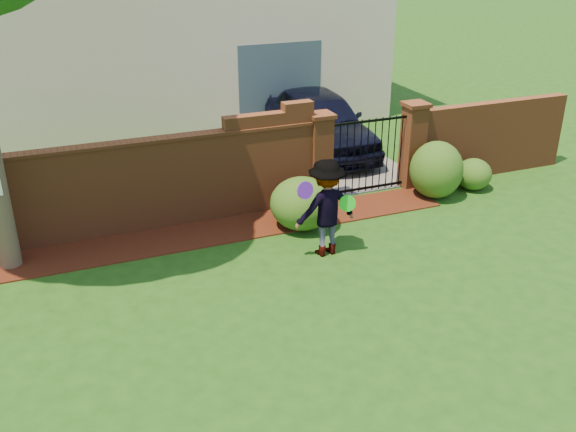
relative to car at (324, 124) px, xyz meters
name	(u,v)px	position (x,y,z in m)	size (l,w,h in m)	color
ground	(282,327)	(-3.76, -6.70, -0.78)	(80.00, 80.00, 0.01)	#1D4812
mulch_bed	(167,240)	(-4.71, -3.36, -0.76)	(11.10, 1.08, 0.03)	#3A150A
brick_wall	(97,190)	(-5.77, -2.70, 0.16)	(8.70, 0.31, 2.16)	brown
brick_wall_return	(488,139)	(2.84, -2.70, 0.08)	(4.00, 0.25, 1.70)	brown
pillar_left	(320,157)	(-1.36, -2.70, 0.19)	(0.50, 0.50, 1.88)	brown
pillar_right	(413,145)	(0.84, -2.70, 0.19)	(0.50, 0.50, 1.88)	brown
iron_gate	(367,156)	(-0.26, -2.70, 0.08)	(1.78, 0.03, 1.60)	black
driveway	(294,140)	(-0.26, 1.30, -0.77)	(3.20, 8.00, 0.01)	#65635E
house	(161,5)	(-2.75, 5.30, 2.39)	(12.40, 6.40, 6.30)	beige
car	(324,124)	(0.00, 0.00, 0.00)	(1.82, 4.52, 1.54)	black
shrub_left	(302,203)	(-2.19, -3.75, -0.27)	(1.21, 1.21, 0.99)	#225218
shrub_middle	(436,170)	(1.00, -3.42, -0.16)	(1.11, 1.11, 1.22)	#225218
shrub_right	(474,174)	(2.02, -3.36, -0.43)	(0.77, 0.77, 0.69)	#225218
man	(327,209)	(-2.23, -4.89, 0.10)	(1.12, 0.64, 1.73)	gray
frisbee_purple	(305,190)	(-2.68, -5.01, 0.55)	(0.30, 0.30, 0.03)	#5B1BAE
frisbee_green	(347,203)	(-1.92, -5.06, 0.21)	(0.29, 0.29, 0.03)	#1CD31F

